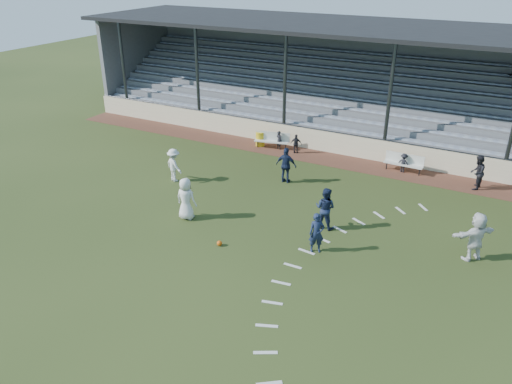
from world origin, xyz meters
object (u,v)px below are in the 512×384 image
official (477,172)px  trash_bin (260,139)px  bench_right (404,161)px  player_navy_lead (317,233)px  football (219,243)px  player_white_lead (186,199)px  bench_left (272,139)px

official → trash_bin: bearing=-85.8°
official → bench_right: bearing=-92.0°
trash_bin → official: official is taller
player_navy_lead → football: bearing=170.3°
player_white_lead → player_navy_lead: 5.89m
bench_right → player_white_lead: bearing=-124.7°
bench_right → player_navy_lead: 9.43m
bench_left → trash_bin: size_ratio=2.40×
bench_left → player_white_lead: (0.55, -9.38, 0.34)m
bench_right → trash_bin: size_ratio=2.37×
bench_left → bench_right: bearing=-11.6°
football → player_white_lead: bearing=152.5°
trash_bin → player_navy_lead: bearing=-52.0°
football → player_white_lead: size_ratio=0.11×
official → player_white_lead: bearing=-43.4°
bench_left → football: (2.96, -10.64, -0.48)m
bench_right → football: (-4.61, -10.74, -0.48)m
bench_right → bench_left: bearing=-177.4°
bench_right → player_navy_lead: bearing=-95.1°
trash_bin → official: 11.94m
trash_bin → football: (3.76, -10.65, -0.34)m
football → official: (8.16, 10.22, 0.77)m
football → official: bearing=51.4°
trash_bin → bench_left: bearing=-0.5°
bench_left → football: bearing=-86.8°
bench_right → football: bearing=-111.4°
trash_bin → official: size_ratio=0.50×
player_navy_lead → bench_right: bearing=51.7°
player_white_lead → bench_right: bearing=-130.1°
bench_right → trash_bin: bearing=-177.5°
football → bench_right: bearing=66.8°
trash_bin → player_navy_lead: (7.24, -9.27, 0.36)m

